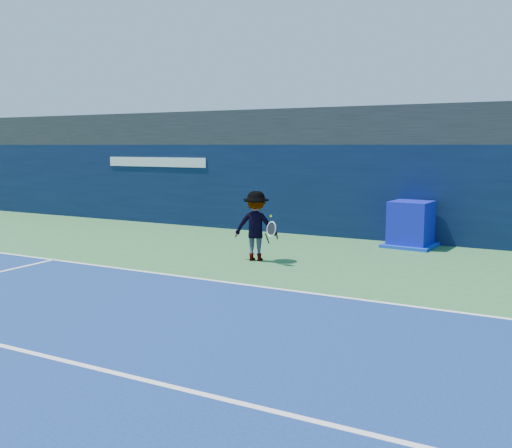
% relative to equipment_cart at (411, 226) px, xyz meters
% --- Properties ---
extents(ground, '(80.00, 80.00, 0.00)m').
position_rel_equipment_cart_xyz_m(ground, '(-2.80, -9.42, -0.62)').
color(ground, '#306B37').
rests_on(ground, ground).
extents(baseline, '(24.00, 0.10, 0.01)m').
position_rel_equipment_cart_xyz_m(baseline, '(-2.80, -6.42, -0.61)').
color(baseline, white).
rests_on(baseline, ground).
extents(service_line, '(24.00, 0.10, 0.01)m').
position_rel_equipment_cart_xyz_m(service_line, '(-2.80, -11.42, -0.61)').
color(service_line, white).
rests_on(service_line, ground).
extents(stadium_band, '(36.00, 3.00, 1.20)m').
position_rel_equipment_cart_xyz_m(stadium_band, '(-2.80, 2.08, 2.98)').
color(stadium_band, black).
rests_on(stadium_band, back_wall_assembly).
extents(back_wall_assembly, '(36.00, 1.03, 3.00)m').
position_rel_equipment_cart_xyz_m(back_wall_assembly, '(-2.80, 1.08, 0.88)').
color(back_wall_assembly, '#091533').
rests_on(back_wall_assembly, ground).
extents(equipment_cart, '(1.53, 1.53, 1.35)m').
position_rel_equipment_cart_xyz_m(equipment_cart, '(0.00, 0.00, 0.00)').
color(equipment_cart, '#0C11AE').
rests_on(equipment_cart, ground).
extents(tennis_player, '(1.40, 0.92, 1.81)m').
position_rel_equipment_cart_xyz_m(tennis_player, '(-3.09, -3.94, 0.29)').
color(tennis_player, silver).
rests_on(tennis_player, ground).
extents(tennis_ball, '(0.06, 0.06, 0.06)m').
position_rel_equipment_cart_xyz_m(tennis_ball, '(-2.69, -3.91, 0.57)').
color(tennis_ball, '#B6DB18').
rests_on(tennis_ball, ground).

